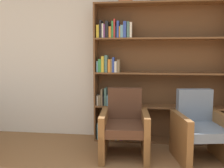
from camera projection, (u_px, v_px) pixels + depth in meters
name	position (u px, v px, depth m)	size (l,w,h in m)	color
wall_back	(130.00, 55.00, 4.08)	(12.00, 0.06, 2.75)	silver
bookshelf	(148.00, 75.00, 3.91)	(2.05, 0.30, 2.16)	brown
armchair_leather	(124.00, 127.00, 3.41)	(0.68, 0.72, 0.90)	brown
armchair_cushioned	(200.00, 130.00, 3.28)	(0.76, 0.79, 0.90)	brown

